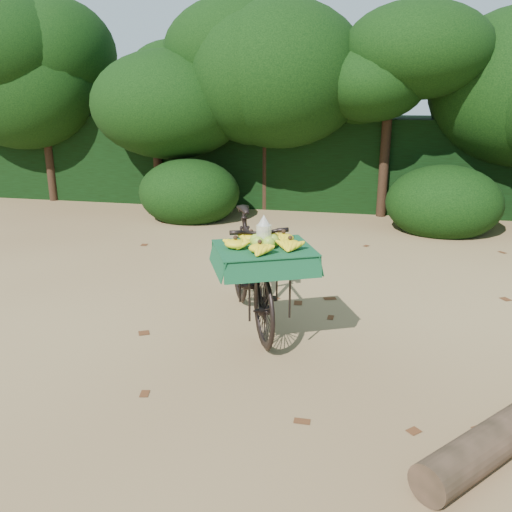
# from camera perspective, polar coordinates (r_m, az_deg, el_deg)

# --- Properties ---
(ground) EXTENTS (80.00, 80.00, 0.00)m
(ground) POSITION_cam_1_polar(r_m,az_deg,el_deg) (5.65, 8.24, -7.57)
(ground) COLOR tan
(ground) RESTS_ON ground
(vendor_bicycle) EXTENTS (1.44, 2.05, 1.19)m
(vendor_bicycle) POSITION_cam_1_polar(r_m,az_deg,el_deg) (5.50, -0.53, -1.25)
(vendor_bicycle) COLOR black
(vendor_bicycle) RESTS_ON ground
(hedge_backdrop) EXTENTS (26.00, 1.80, 1.80)m
(hedge_backdrop) POSITION_cam_1_polar(r_m,az_deg,el_deg) (11.52, 10.72, 9.73)
(hedge_backdrop) COLOR black
(hedge_backdrop) RESTS_ON ground
(tree_row) EXTENTS (14.50, 2.00, 4.00)m
(tree_row) POSITION_cam_1_polar(r_m,az_deg,el_deg) (10.67, 7.31, 15.23)
(tree_row) COLOR black
(tree_row) RESTS_ON ground
(bush_clumps) EXTENTS (8.80, 1.70, 0.90)m
(bush_clumps) POSITION_cam_1_polar(r_m,az_deg,el_deg) (9.62, 13.19, 5.40)
(bush_clumps) COLOR black
(bush_clumps) RESTS_ON ground
(leaf_litter) EXTENTS (7.00, 7.30, 0.01)m
(leaf_litter) POSITION_cam_1_polar(r_m,az_deg,el_deg) (6.24, 8.68, -5.06)
(leaf_litter) COLOR #522C16
(leaf_litter) RESTS_ON ground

